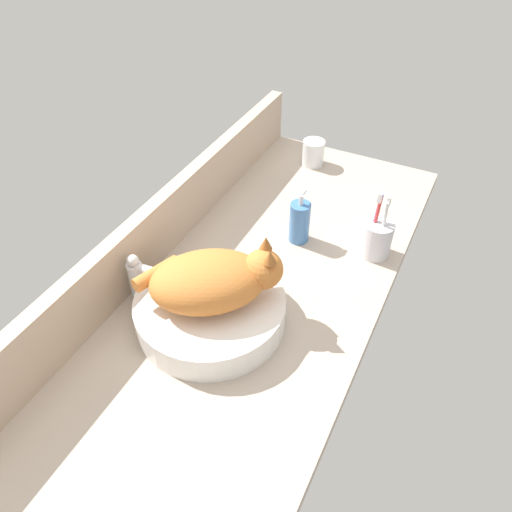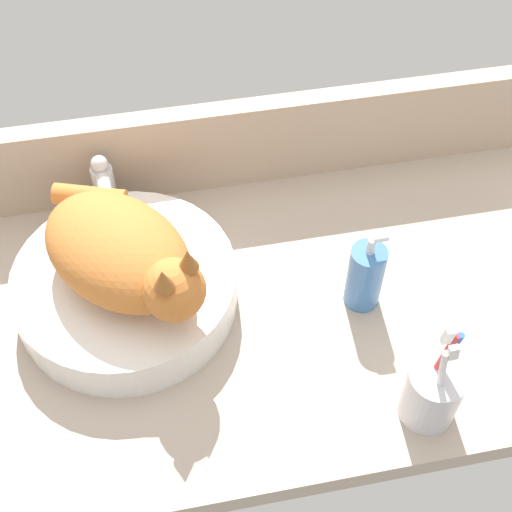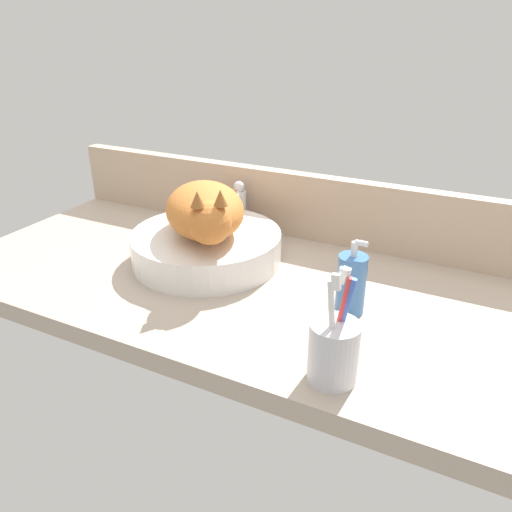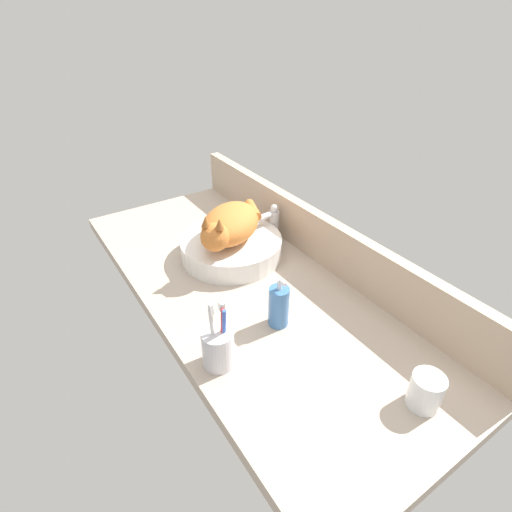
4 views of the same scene
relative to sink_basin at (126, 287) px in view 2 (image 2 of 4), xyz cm
name	(u,v)px [view 2 (image 2 of 4)]	position (x,y,z in cm)	size (l,w,h in cm)	color
ground_plane	(234,315)	(15.83, -4.36, -5.51)	(139.40, 59.04, 4.00)	#B2A08E
backsplash_panel	(205,148)	(15.83, 23.36, 4.62)	(139.40, 3.60, 16.25)	tan
sink_basin	(126,287)	(0.00, 0.00, 0.00)	(33.72, 33.72, 7.01)	white
cat	(124,254)	(0.88, -1.05, 9.26)	(28.59, 30.20, 14.00)	#CC7533
faucet	(105,190)	(-1.49, 17.43, 3.80)	(3.75, 11.86, 13.60)	silver
soap_dispenser	(365,276)	(35.55, -6.51, 2.44)	(5.46, 5.46, 14.92)	#3F72B2
toothbrush_cup	(432,392)	(39.01, -26.56, 1.84)	(7.70, 7.70, 18.70)	silver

